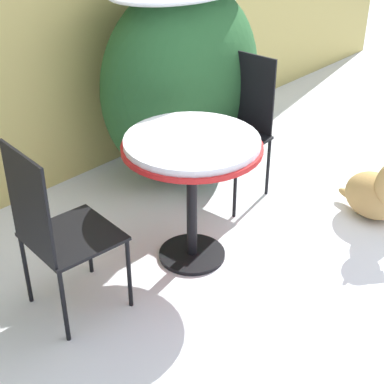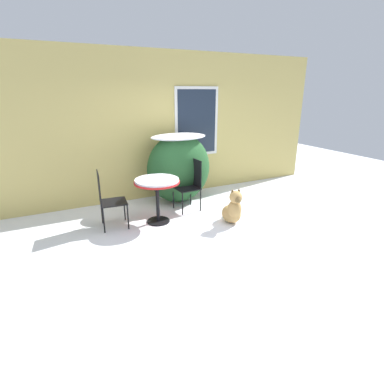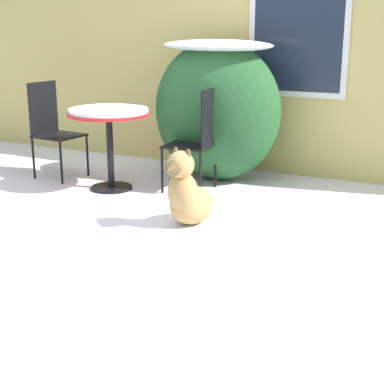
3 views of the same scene
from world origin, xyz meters
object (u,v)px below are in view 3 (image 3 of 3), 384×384
Objects in this scene: patio_table at (109,121)px; dog at (188,196)px; patio_chair_near_table at (198,137)px; patio_chair_far_side at (53,127)px.

patio_table is 1.40m from dog.
patio_table is 0.87m from patio_chair_near_table.
patio_chair_far_side is (-1.63, -0.15, 0.00)m from patio_chair_near_table.
patio_chair_near_table is at bearing -79.14° from patio_chair_far_side.
patio_table is 0.86m from patio_chair_far_side.
patio_chair_near_table and patio_chair_far_side have the same top height.
patio_table is at bearing -71.98° from patio_chair_near_table.
dog is (1.17, -0.64, -0.43)m from patio_table.
patio_table is at bearing -95.45° from patio_chair_far_side.
dog is (0.37, -0.95, -0.29)m from patio_chair_near_table.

